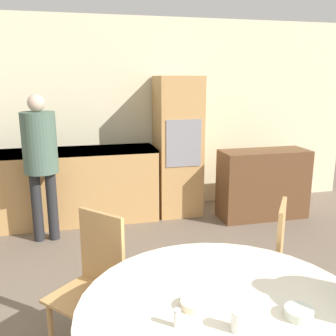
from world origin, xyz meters
name	(u,v)px	position (x,y,z in m)	size (l,w,h in m)	color
wall_back	(134,117)	(0.00, 4.64, 1.30)	(6.55, 0.05, 2.60)	beige
kitchen_counter	(53,186)	(-1.11, 4.29, 0.48)	(2.63, 0.60, 0.94)	tan
oven_unit	(178,146)	(0.53, 4.30, 0.92)	(0.57, 0.59, 1.84)	tan
sideboard	(263,184)	(1.58, 3.84, 0.45)	(1.16, 0.45, 0.91)	brown
chair_far_left	(94,277)	(-0.72, 1.85, 0.53)	(0.57, 0.57, 0.96)	tan
chair_far_right	(267,258)	(0.54, 1.82, 0.53)	(0.56, 0.56, 0.96)	tan
person_standing	(40,153)	(-1.17, 3.77, 1.02)	(0.37, 0.37, 1.65)	#262628
cup	(239,321)	(-0.12, 0.87, 0.77)	(0.07, 0.07, 0.10)	white
bowl_near	(194,304)	(-0.26, 1.09, 0.74)	(0.14, 0.14, 0.04)	beige
bowl_centre	(299,313)	(0.19, 0.89, 0.74)	(0.14, 0.14, 0.05)	silver
salt_shaker	(177,318)	(-0.38, 0.97, 0.77)	(0.03, 0.03, 0.09)	white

